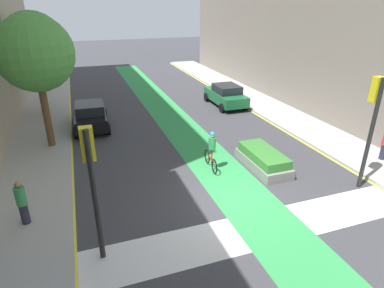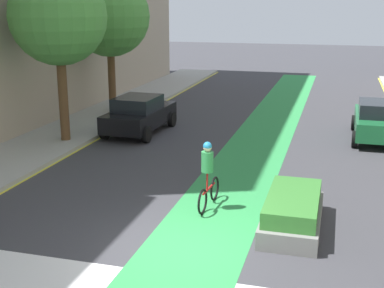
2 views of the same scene
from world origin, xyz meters
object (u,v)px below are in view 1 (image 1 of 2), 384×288
Objects in this scene: street_tree_near at (35,54)px; car_black_left_far at (90,115)px; traffic_signal_near_left at (91,170)px; car_green_right_far at (226,95)px; traffic_signal_near_right at (373,113)px; median_planter at (263,160)px; pedestrian_sidewalk_left_a at (22,202)px; street_tree_far at (34,44)px; cyclist_in_lane at (212,150)px.

car_black_left_far is at bearing 47.69° from street_tree_near.
traffic_signal_near_left is at bearing -92.17° from car_black_left_far.
car_green_right_far is 0.99× the size of car_black_left_far.
traffic_signal_near_left is (-10.43, -0.62, -0.29)m from traffic_signal_near_right.
median_planter is at bearing -104.81° from car_green_right_far.
pedestrian_sidewalk_left_a is at bearing 135.86° from traffic_signal_near_left.
street_tree_far is (-2.27, 14.72, 1.80)m from traffic_signal_near_left.
pedestrian_sidewalk_left_a is at bearing -106.67° from car_black_left_far.
traffic_signal_near_right is 0.70× the size of street_tree_near.
traffic_signal_near_left is 8.60m from median_planter.
traffic_signal_near_left is 1.35× the size of median_planter.
median_planter is (-2.51, -9.50, -0.40)m from car_green_right_far.
street_tree_near is (-11.78, -3.83, 4.01)m from car_green_right_far.
street_tree_near reaches higher than street_tree_far.
car_black_left_far is 5.80m from street_tree_far.
street_tree_near is at bearing -84.61° from street_tree_far.
street_tree_near reaches higher than car_black_left_far.
pedestrian_sidewalk_left_a reaches higher than car_green_right_far.
street_tree_far is (-7.51, 10.72, 3.71)m from cyclist_in_lane.
street_tree_near reaches higher than cyclist_in_lane.
car_green_right_far is 16.27m from pedestrian_sidewalk_left_a.
car_black_left_far is at bearing 87.83° from traffic_signal_near_left.
cyclist_in_lane is at bearing 13.13° from pedestrian_sidewalk_left_a.
car_green_right_far is at bearing 18.02° from street_tree_near.
median_planter is (9.84, 1.09, -0.55)m from pedestrian_sidewalk_left_a.
cyclist_in_lane is (4.80, -7.37, 0.17)m from car_black_left_far.
car_green_right_far and car_black_left_far have the same top height.
street_tree_far is (0.03, 12.48, 3.73)m from pedestrian_sidewalk_left_a.
pedestrian_sidewalk_left_a is (-2.30, 2.24, -1.93)m from traffic_signal_near_left.
street_tree_far is 2.13× the size of median_planter.
cyclist_in_lane is at bearing 146.94° from traffic_signal_near_right.
car_black_left_far is 1.40× the size of median_planter.
traffic_signal_near_right is 2.45× the size of cyclist_in_lane.
pedestrian_sidewalk_left_a is (-12.73, 1.62, -2.22)m from traffic_signal_near_right.
pedestrian_sidewalk_left_a is at bearing -173.69° from median_planter.
traffic_signal_near_right is 1.50× the size of median_planter.
traffic_signal_near_right reaches higher than traffic_signal_near_left.
street_tree_far reaches higher than traffic_signal_near_right.
street_tree_near is 11.72m from median_planter.
street_tree_far is at bearing 171.26° from car_green_right_far.
traffic_signal_near_right is at bearing 3.38° from traffic_signal_near_left.
median_planter is at bearing -16.27° from cyclist_in_lane.
street_tree_near is 2.14× the size of median_planter.
street_tree_near is at bearing 144.35° from cyclist_in_lane.
median_planter is (7.10, -8.05, -0.40)m from car_black_left_far.
median_planter is (7.53, 3.32, -2.48)m from traffic_signal_near_left.
pedestrian_sidewalk_left_a reaches higher than car_black_left_far.
traffic_signal_near_left is 15.00m from street_tree_far.
cyclist_in_lane is 1.16× the size of pedestrian_sidewalk_left_a.
traffic_signal_near_right reaches higher than car_black_left_far.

